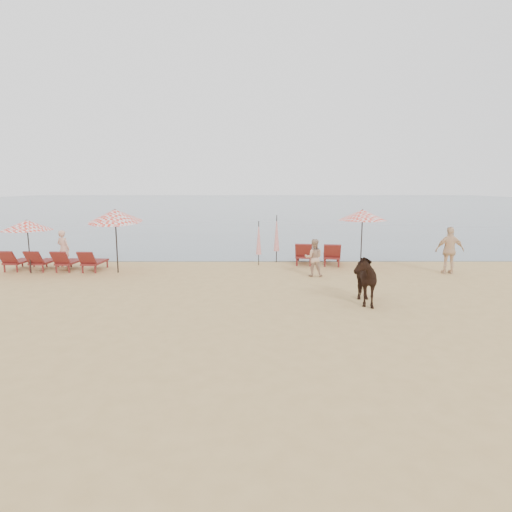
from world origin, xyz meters
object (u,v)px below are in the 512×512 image
at_px(lounger_cluster_right, 318,254).
at_px(umbrella_open_left_a, 27,225).
at_px(umbrella_closed_right, 259,238).
at_px(cow, 361,278).
at_px(beachgoer_right_b, 450,250).
at_px(beachgoer_left, 63,249).
at_px(beachgoer_right_a, 314,258).
at_px(umbrella_open_right, 363,215).
at_px(umbrella_open_left_b, 115,216).
at_px(lounger_cluster_left, 54,261).
at_px(umbrella_closed_left, 277,233).

relative_size(lounger_cluster_right, umbrella_open_left_a, 1.02).
bearing_deg(lounger_cluster_right, umbrella_closed_right, -170.47).
xyz_separation_m(cow, beachgoer_right_b, (4.68, 4.44, 0.17)).
bearing_deg(beachgoer_right_b, lounger_cluster_right, -17.69).
bearing_deg(beachgoer_left, beachgoer_right_a, -170.68).
height_order(umbrella_open_left_a, umbrella_closed_right, umbrella_open_left_a).
bearing_deg(beachgoer_left, umbrella_closed_right, -157.13).
distance_m(umbrella_open_right, umbrella_closed_right, 4.68).
distance_m(umbrella_open_left_b, beachgoer_right_a, 8.18).
distance_m(lounger_cluster_left, beachgoer_right_a, 10.83).
xyz_separation_m(lounger_cluster_left, cow, (11.67, -5.03, 0.35)).
bearing_deg(umbrella_closed_left, beachgoer_left, -172.76).
bearing_deg(beachgoer_right_b, beachgoer_left, -1.50).
distance_m(beachgoer_right_a, beachgoer_right_b, 5.61).
relative_size(umbrella_open_left_a, beachgoer_right_b, 1.15).
bearing_deg(umbrella_open_right, lounger_cluster_right, 146.99).
bearing_deg(beachgoer_right_a, lounger_cluster_left, -1.40).
relative_size(lounger_cluster_left, beachgoer_right_b, 2.11).
bearing_deg(beachgoer_right_b, lounger_cluster_left, 1.45).
relative_size(lounger_cluster_right, umbrella_open_left_b, 0.83).
bearing_deg(umbrella_open_right, umbrella_open_left_b, 164.37).
bearing_deg(umbrella_open_left_b, beachgoer_right_a, -16.12).
xyz_separation_m(umbrella_open_left_a, cow, (12.43, -4.56, -1.18)).
xyz_separation_m(umbrella_open_left_b, cow, (8.89, -4.67, -1.56)).
height_order(lounger_cluster_left, beachgoer_right_b, beachgoer_right_b).
relative_size(lounger_cluster_right, beachgoer_left, 1.37).
relative_size(cow, beachgoer_left, 1.14).
height_order(umbrella_open_left_a, umbrella_closed_left, umbrella_closed_left).
bearing_deg(umbrella_closed_left, lounger_cluster_left, -167.84).
distance_m(lounger_cluster_right, umbrella_open_left_b, 8.89).
height_order(umbrella_open_left_b, umbrella_closed_left, umbrella_open_left_b).
xyz_separation_m(umbrella_open_left_b, umbrella_closed_right, (5.84, 1.70, -1.13)).
relative_size(umbrella_open_left_a, umbrella_open_right, 0.87).
distance_m(lounger_cluster_left, umbrella_open_left_b, 3.40).
distance_m(umbrella_open_left_a, beachgoer_right_b, 17.14).
relative_size(umbrella_open_left_a, beachgoer_right_a, 1.48).
height_order(lounger_cluster_left, lounger_cluster_right, lounger_cluster_right).
relative_size(lounger_cluster_left, umbrella_open_right, 1.60).
xyz_separation_m(lounger_cluster_right, beachgoer_right_b, (5.06, -1.96, 0.47)).
distance_m(umbrella_open_right, umbrella_closed_left, 3.95).
bearing_deg(umbrella_closed_right, cow, -64.38).
height_order(umbrella_open_right, umbrella_closed_left, umbrella_open_right).
height_order(umbrella_closed_right, cow, umbrella_closed_right).
bearing_deg(umbrella_open_left_a, lounger_cluster_left, 47.03).
height_order(umbrella_open_left_b, cow, umbrella_open_left_b).
bearing_deg(beachgoer_left, umbrella_open_left_b, 175.91).
bearing_deg(beachgoer_right_b, umbrella_open_left_b, 2.53).
distance_m(umbrella_open_left_b, beachgoer_right_b, 13.65).
distance_m(umbrella_closed_right, beachgoer_right_b, 7.98).
distance_m(lounger_cluster_right, beachgoer_right_b, 5.45).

